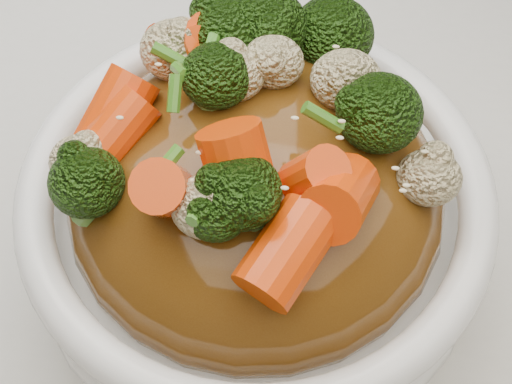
# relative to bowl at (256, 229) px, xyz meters

# --- Properties ---
(tablecloth) EXTENTS (1.20, 0.80, 0.04)m
(tablecloth) POSITION_rel_bowl_xyz_m (-0.01, 0.05, -0.07)
(tablecloth) COLOR silver
(tablecloth) RESTS_ON dining_table
(bowl) EXTENTS (0.27, 0.27, 0.09)m
(bowl) POSITION_rel_bowl_xyz_m (0.00, 0.00, 0.00)
(bowl) COLOR white
(bowl) RESTS_ON tablecloth
(sauce_base) EXTENTS (0.22, 0.22, 0.10)m
(sauce_base) POSITION_rel_bowl_xyz_m (0.00, 0.00, 0.03)
(sauce_base) COLOR #55320E
(sauce_base) RESTS_ON bowl
(carrots) EXTENTS (0.22, 0.22, 0.05)m
(carrots) POSITION_rel_bowl_xyz_m (0.00, 0.00, 0.10)
(carrots) COLOR #EB4207
(carrots) RESTS_ON sauce_base
(broccoli) EXTENTS (0.22, 0.22, 0.05)m
(broccoli) POSITION_rel_bowl_xyz_m (0.00, 0.00, 0.10)
(broccoli) COLOR black
(broccoli) RESTS_ON sauce_base
(cauliflower) EXTENTS (0.22, 0.22, 0.04)m
(cauliflower) POSITION_rel_bowl_xyz_m (0.00, 0.00, 0.10)
(cauliflower) COLOR beige
(cauliflower) RESTS_ON sauce_base
(scallions) EXTENTS (0.16, 0.16, 0.02)m
(scallions) POSITION_rel_bowl_xyz_m (0.00, -0.00, 0.10)
(scallions) COLOR #36731A
(scallions) RESTS_ON sauce_base
(sesame_seeds) EXTENTS (0.20, 0.20, 0.01)m
(sesame_seeds) POSITION_rel_bowl_xyz_m (0.00, 0.00, 0.10)
(sesame_seeds) COLOR beige
(sesame_seeds) RESTS_ON sauce_base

